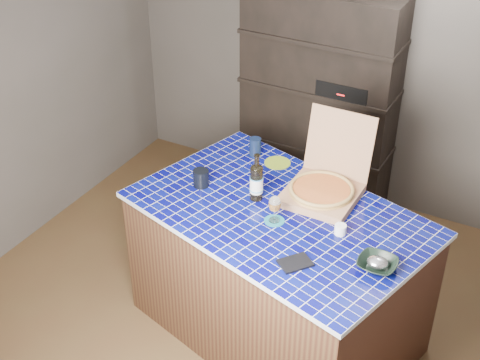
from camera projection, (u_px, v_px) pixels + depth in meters
The scene contains 14 objects.
room at pixel (221, 150), 3.95m from camera, with size 3.50×3.50×3.50m.
shelving_unit at pixel (319, 102), 5.26m from camera, with size 1.20×0.41×1.80m.
kitchen_island at pixel (277, 273), 4.19m from camera, with size 1.95×1.51×0.94m.
pizza_box at pixel (323, 187), 4.04m from camera, with size 0.43×0.52×0.46m.
mead_bottle at pixel (256, 182), 3.99m from camera, with size 0.08×0.08×0.31m.
teal_trivet at pixel (274, 221), 3.86m from camera, with size 0.12×0.12×0.01m, color #166877.
wine_glass at pixel (275, 204), 3.80m from camera, with size 0.07×0.07×0.17m.
tumbler at pixel (201, 178), 4.15m from camera, with size 0.10×0.10×0.11m, color black.
dvd_case at pixel (295, 263), 3.54m from camera, with size 0.12×0.17×0.01m, color black.
bowl at pixel (377, 265), 3.50m from camera, with size 0.21×0.21×0.05m, color black.
foil_contents at pixel (378, 262), 3.49m from camera, with size 0.12×0.10×0.05m, color #ACAEB8.
white_jar at pixel (340, 229), 3.75m from camera, with size 0.07×0.07×0.06m, color white.
navy_cup at pixel (255, 147), 4.46m from camera, with size 0.08×0.08×0.12m, color black.
green_trivet at pixel (277, 163), 4.40m from camera, with size 0.17×0.17×0.01m, color olive.
Camera 1 is at (1.73, -2.95, 3.23)m, focal length 50.00 mm.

